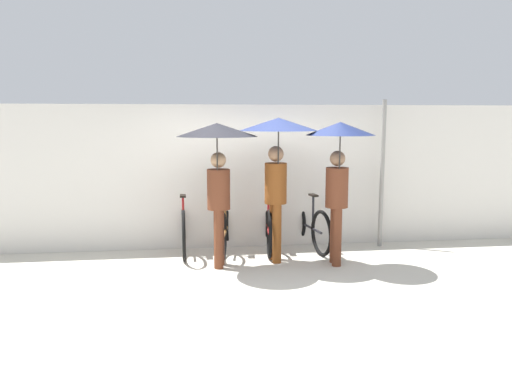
# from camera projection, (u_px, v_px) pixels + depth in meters

# --- Properties ---
(ground_plane) EXTENTS (30.00, 30.00, 0.00)m
(ground_plane) POSITION_uv_depth(u_px,v_px,m) (260.00, 281.00, 6.45)
(ground_plane) COLOR beige
(back_wall) EXTENTS (10.18, 0.12, 2.30)m
(back_wall) POSITION_uv_depth(u_px,v_px,m) (245.00, 177.00, 8.09)
(back_wall) COLOR silver
(back_wall) RESTS_ON ground
(parked_bicycle_0) EXTENTS (0.44, 1.75, 1.00)m
(parked_bicycle_0) POSITION_uv_depth(u_px,v_px,m) (183.00, 227.00, 7.79)
(parked_bicycle_0) COLOR black
(parked_bicycle_0) RESTS_ON ground
(parked_bicycle_1) EXTENTS (0.44, 1.70, 1.00)m
(parked_bicycle_1) POSITION_uv_depth(u_px,v_px,m) (226.00, 228.00, 7.86)
(parked_bicycle_1) COLOR black
(parked_bicycle_1) RESTS_ON ground
(parked_bicycle_2) EXTENTS (0.44, 1.76, 1.00)m
(parked_bicycle_2) POSITION_uv_depth(u_px,v_px,m) (268.00, 226.00, 7.97)
(parked_bicycle_2) COLOR black
(parked_bicycle_2) RESTS_ON ground
(parked_bicycle_3) EXTENTS (0.48, 1.71, 1.09)m
(parked_bicycle_3) POSITION_uv_depth(u_px,v_px,m) (308.00, 225.00, 8.06)
(parked_bicycle_3) COLOR black
(parked_bicycle_3) RESTS_ON ground
(pedestrian_leading) EXTENTS (1.10, 1.10, 2.02)m
(pedestrian_leading) POSITION_uv_depth(u_px,v_px,m) (217.00, 152.00, 6.75)
(pedestrian_leading) COLOR brown
(pedestrian_leading) RESTS_ON ground
(pedestrian_center) EXTENTS (1.10, 1.10, 2.09)m
(pedestrian_center) POSITION_uv_depth(u_px,v_px,m) (278.00, 147.00, 7.02)
(pedestrian_center) COLOR brown
(pedestrian_center) RESTS_ON ground
(pedestrian_trailing) EXTENTS (0.95, 0.95, 2.04)m
(pedestrian_trailing) POSITION_uv_depth(u_px,v_px,m) (339.00, 155.00, 6.89)
(pedestrian_trailing) COLOR brown
(pedestrian_trailing) RESTS_ON ground
(awning_pole) EXTENTS (0.07, 0.07, 2.38)m
(awning_pole) POSITION_uv_depth(u_px,v_px,m) (382.00, 174.00, 8.08)
(awning_pole) COLOR gray
(awning_pole) RESTS_ON ground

